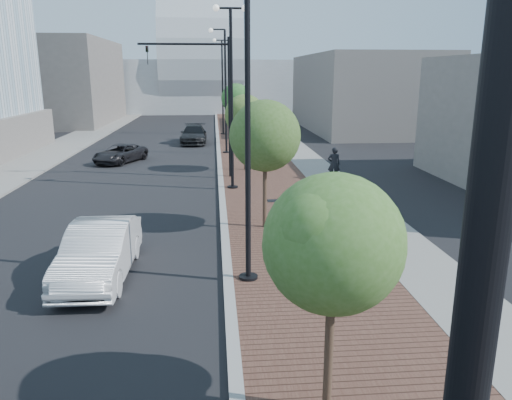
{
  "coord_description": "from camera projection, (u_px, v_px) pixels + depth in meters",
  "views": [
    {
      "loc": [
        -0.33,
        -3.53,
        6.03
      ],
      "look_at": [
        1.0,
        12.0,
        2.0
      ],
      "focal_mm": 34.42,
      "sensor_mm": 36.0,
      "label": 1
    }
  ],
  "objects": [
    {
      "name": "sidewalk",
      "position": [
        257.0,
        142.0,
        43.8
      ],
      "size": [
        7.0,
        140.0,
        0.12
      ],
      "primitive_type": "cube",
      "color": "#4C2D23",
      "rests_on": "ground"
    },
    {
      "name": "concrete_strip",
      "position": [
        287.0,
        142.0,
        44.02
      ],
      "size": [
        2.4,
        140.0,
        0.13
      ],
      "primitive_type": "cube",
      "color": "slate",
      "rests_on": "ground"
    },
    {
      "name": "curb",
      "position": [
        218.0,
        143.0,
        43.51
      ],
      "size": [
        0.3,
        140.0,
        0.14
      ],
      "primitive_type": "cube",
      "color": "gray",
      "rests_on": "ground"
    },
    {
      "name": "west_sidewalk",
      "position": [
        68.0,
        145.0,
        42.44
      ],
      "size": [
        4.0,
        140.0,
        0.12
      ],
      "primitive_type": "cube",
      "color": "slate",
      "rests_on": "ground"
    },
    {
      "name": "white_sedan",
      "position": [
        99.0,
        251.0,
        14.78
      ],
      "size": [
        1.82,
        5.05,
        1.66
      ],
      "primitive_type": "imported",
      "rotation": [
        0.0,
        0.0,
        -0.01
      ],
      "color": "silver",
      "rests_on": "ground"
    },
    {
      "name": "dark_car_mid",
      "position": [
        120.0,
        154.0,
        34.12
      ],
      "size": [
        3.73,
        4.91,
        1.24
      ],
      "primitive_type": "imported",
      "rotation": [
        0.0,
        0.0,
        -0.43
      ],
      "color": "black",
      "rests_on": "ground"
    },
    {
      "name": "dark_car_far",
      "position": [
        194.0,
        134.0,
        43.41
      ],
      "size": [
        2.28,
        5.46,
        1.58
      ],
      "primitive_type": "imported",
      "rotation": [
        0.0,
        0.0,
        -0.01
      ],
      "color": "black",
      "rests_on": "ground"
    },
    {
      "name": "pedestrian",
      "position": [
        334.0,
        164.0,
        28.15
      ],
      "size": [
        0.77,
        0.56,
        1.97
      ],
      "primitive_type": "imported",
      "rotation": [
        0.0,
        0.0,
        3.01
      ],
      "color": "black",
      "rests_on": "ground"
    },
    {
      "name": "streetlight_1",
      "position": [
        244.0,
        136.0,
        13.54
      ],
      "size": [
        1.44,
        0.56,
        9.21
      ],
      "color": "black",
      "rests_on": "ground"
    },
    {
      "name": "streetlight_2",
      "position": [
        232.0,
        98.0,
        25.01
      ],
      "size": [
        1.72,
        0.56,
        9.28
      ],
      "color": "black",
      "rests_on": "ground"
    },
    {
      "name": "streetlight_3",
      "position": [
        224.0,
        97.0,
        36.69
      ],
      "size": [
        1.44,
        0.56,
        9.21
      ],
      "color": "black",
      "rests_on": "ground"
    },
    {
      "name": "streetlight_4",
      "position": [
        223.0,
        86.0,
        48.16
      ],
      "size": [
        1.72,
        0.56,
        9.28
      ],
      "color": "black",
      "rests_on": "ground"
    },
    {
      "name": "traffic_mast",
      "position": [
        214.0,
        92.0,
        27.79
      ],
      "size": [
        5.09,
        0.2,
        8.0
      ],
      "color": "black",
      "rests_on": "ground"
    },
    {
      "name": "tree_0",
      "position": [
        336.0,
        244.0,
        8.14
      ],
      "size": [
        2.42,
        2.38,
        4.49
      ],
      "color": "#382619",
      "rests_on": "ground"
    },
    {
      "name": "tree_1",
      "position": [
        266.0,
        136.0,
        18.64
      ],
      "size": [
        2.73,
        2.73,
        5.1
      ],
      "color": "#382619",
      "rests_on": "ground"
    },
    {
      "name": "tree_2",
      "position": [
        246.0,
        115.0,
        30.26
      ],
      "size": [
        2.53,
        2.51,
        4.81
      ],
      "color": "#382619",
      "rests_on": "ground"
    },
    {
      "name": "tree_3",
      "position": [
        237.0,
        98.0,
        41.73
      ],
      "size": [
        2.54,
        2.51,
        5.23
      ],
      "color": "#382619",
      "rests_on": "ground"
    },
    {
      "name": "convention_center",
      "position": [
        203.0,
        74.0,
        85.27
      ],
      "size": [
        50.0,
        30.0,
        50.0
      ],
      "color": "#ADB3B8",
      "rests_on": "ground"
    },
    {
      "name": "commercial_block_nw",
      "position": [
        52.0,
        82.0,
        59.92
      ],
      "size": [
        14.0,
        20.0,
        10.0
      ],
      "primitive_type": "cube",
      "color": "#5E5955",
      "rests_on": "ground"
    },
    {
      "name": "commercial_block_ne",
      "position": [
        363.0,
        93.0,
        53.49
      ],
      "size": [
        12.0,
        22.0,
        8.0
      ],
      "primitive_type": "cube",
      "color": "slate",
      "rests_on": "ground"
    },
    {
      "name": "utility_cover_1",
      "position": [
        322.0,
        306.0,
        12.82
      ],
      "size": [
        0.5,
        0.5,
        0.02
      ],
      "primitive_type": "cube",
      "color": "black",
      "rests_on": "sidewalk"
    },
    {
      "name": "utility_cover_2",
      "position": [
        273.0,
        201.0,
        23.43
      ],
      "size": [
        0.5,
        0.5,
        0.02
      ],
      "primitive_type": "cube",
      "color": "black",
      "rests_on": "sidewalk"
    }
  ]
}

